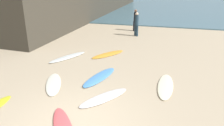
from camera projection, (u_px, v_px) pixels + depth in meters
The scene contains 11 objects.
ground_plane at pixel (75, 124), 6.76m from camera, with size 120.00×120.00×0.00m, color tan.
ocean_water at pixel (157, 1), 37.55m from camera, with size 120.00×40.00×0.08m, color #426675.
surfboard_0 at pixel (104, 98), 8.16m from camera, with size 0.57×2.10×0.07m, color silver.
surfboard_1 at pixel (165, 86), 9.00m from camera, with size 0.60×2.28×0.07m, color #F5EFC9.
surfboard_5 at pixel (100, 77), 9.77m from camera, with size 0.60×2.28×0.09m, color #5095DF.
surfboard_6 at pixel (108, 54), 12.57m from camera, with size 0.58×2.16×0.07m, color gold.
surfboard_7 at pixel (68, 57), 12.12m from camera, with size 0.50×2.34×0.09m, color silver.
surfboard_8 at pixel (53, 84), 9.19m from camera, with size 0.58×2.08×0.06m, color white.
beachgoer_near at pixel (135, 19), 17.60m from camera, with size 0.38×0.38×1.67m.
beachgoer_mid at pixel (136, 23), 16.10m from camera, with size 0.39×0.39×1.70m.
beachgoer_far at pixel (47, 15), 19.08m from camera, with size 0.39×0.39×1.80m.
Camera 1 is at (2.49, -5.17, 4.16)m, focal length 36.46 mm.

